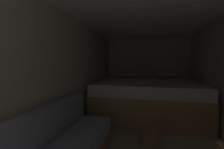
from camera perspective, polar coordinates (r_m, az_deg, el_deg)
The scene contains 6 objects.
ground_plane at distance 2.66m, azimuth 12.57°, elevation -23.78°, with size 6.95×6.95×0.00m, color #B2A893.
wall_back at distance 4.85m, azimuth 12.70°, elevation 1.21°, with size 2.51×0.05×1.99m, color beige.
wall_left at distance 2.65m, azimuth -14.71°, elevation -1.23°, with size 0.05×4.95×1.99m, color beige.
ceiling_slab at distance 2.47m, azimuth 13.38°, elevation 22.42°, with size 2.51×4.95×0.05m, color white.
bed at distance 3.87m, azimuth 12.63°, elevation -8.22°, with size 2.29×2.01×1.01m.
wicker_basket at distance 2.58m, azimuth 13.57°, elevation -21.87°, with size 0.26×0.26×0.23m.
Camera 1 is at (-0.02, -0.57, 1.24)m, focal length 24.78 mm.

